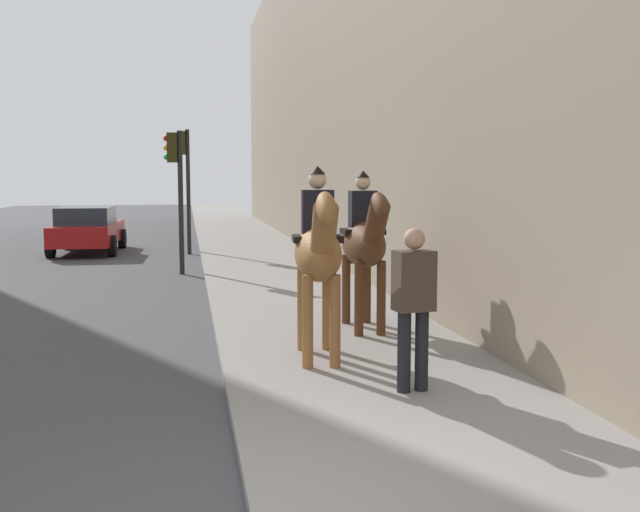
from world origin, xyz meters
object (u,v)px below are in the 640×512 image
Objects in this scene: mounted_horse_far at (365,242)px; traffic_light_far_curb at (185,171)px; pedestrian_greeting at (414,298)px; mounted_horse_near at (318,252)px; traffic_light_near_curb at (176,178)px; car_near_lane at (88,229)px.

mounted_horse_far is 12.68m from traffic_light_far_curb.
mounted_horse_near is at bearing 18.51° from pedestrian_greeting.
traffic_light_far_curb reaches higher than mounted_horse_near.
traffic_light_far_curb reaches higher than traffic_light_near_curb.
mounted_horse_far is at bearing 154.01° from mounted_horse_near.
traffic_light_far_curb reaches higher than car_near_lane.
pedestrian_greeting is 17.24m from car_near_lane.
traffic_light_near_curb is at bearing 177.55° from traffic_light_far_curb.
pedestrian_greeting is at bearing -160.53° from car_near_lane.
traffic_light_far_curb is at bearing -106.00° from car_near_lane.
traffic_light_far_curb reaches higher than mounted_horse_far.
traffic_light_far_curb is at bearing -2.45° from traffic_light_near_curb.
traffic_light_near_curb reaches higher than mounted_horse_near.
pedestrian_greeting reaches higher than car_near_lane.
pedestrian_greeting is 0.39× the size of car_near_lane.
traffic_light_far_curb reaches higher than pedestrian_greeting.
traffic_light_far_curb is (-0.95, -3.00, 1.78)m from car_near_lane.
mounted_horse_far is (1.61, -0.96, -0.04)m from mounted_horse_near.
mounted_horse_near is 0.68× the size of traffic_light_near_curb.
pedestrian_greeting is 0.49× the size of traffic_light_near_curb.
mounted_horse_near is 1.02× the size of mounted_horse_far.
car_near_lane is at bearing 10.06° from pedestrian_greeting.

